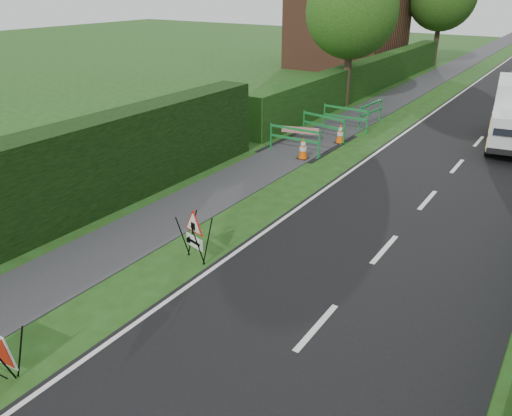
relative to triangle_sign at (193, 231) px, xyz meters
The scene contains 14 objects.
ground 2.05m from the triangle_sign, 60.30° to the right, with size 120.00×120.00×0.00m, color #213F12.
footpath 33.41m from the triangle_sign, 93.52° to the left, with size 2.00×90.00×0.02m, color #2D2D30.
hedge_west_near 4.44m from the triangle_sign, 157.65° to the right, with size 1.10×18.00×2.50m, color black.
hedge_west_far 20.75m from the triangle_sign, 101.26° to the left, with size 1.00×24.00×1.80m, color #14380F.
house_west 29.82m from the triangle_sign, 107.71° to the left, with size 7.50×7.40×7.88m.
tree_nw 17.15m from the triangle_sign, 102.60° to the left, with size 4.40×4.40×6.70m.
triangle_sign is the anchor object (origin of this frame).
traffic_cone_3 7.77m from the triangle_sign, 100.17° to the left, with size 0.38×0.38×0.79m.
traffic_cone_4 10.20m from the triangle_sign, 96.05° to the left, with size 0.38×0.38×0.79m.
ped_barrier_0 8.27m from the triangle_sign, 103.62° to the left, with size 2.07×0.40×1.00m.
ped_barrier_1 10.44m from the triangle_sign, 100.42° to the left, with size 2.09×0.72×1.00m.
ped_barrier_2 12.17m from the triangle_sign, 98.22° to the left, with size 2.07×0.41×1.00m.
ped_barrier_3 13.49m from the triangle_sign, 94.90° to the left, with size 0.51×2.08×1.00m.
redwhite_plank 9.84m from the triangle_sign, 104.85° to the left, with size 1.50×0.04×0.25m, color red.
Camera 1 is at (5.66, -5.79, 5.78)m, focal length 35.00 mm.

